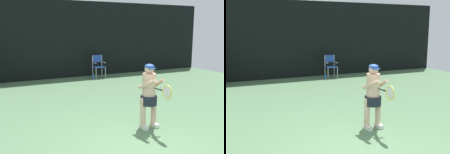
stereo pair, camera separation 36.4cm
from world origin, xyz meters
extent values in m
cube|color=black|center=(0.00, 8.50, 1.80)|extent=(18.00, 0.12, 3.60)
cylinder|color=#B7B7BC|center=(2.23, 7.46, 0.26)|extent=(0.04, 0.04, 0.52)
cylinder|color=#B7B7BC|center=(2.71, 7.46, 0.26)|extent=(0.04, 0.04, 0.52)
cylinder|color=#B7B7BC|center=(2.23, 7.86, 0.26)|extent=(0.04, 0.04, 0.52)
cylinder|color=#B7B7BC|center=(2.71, 7.86, 0.26)|extent=(0.04, 0.04, 0.52)
cube|color=#2647A1|center=(2.47, 7.66, 0.54)|extent=(0.52, 0.44, 0.03)
cylinder|color=#B7B7BC|center=(2.23, 7.86, 0.80)|extent=(0.04, 0.04, 0.56)
cylinder|color=#B7B7BC|center=(2.71, 7.86, 0.80)|extent=(0.04, 0.04, 0.56)
cube|color=#2647A1|center=(2.47, 7.86, 0.91)|extent=(0.48, 0.02, 0.34)
cylinder|color=#B7B7BC|center=(2.23, 7.66, 0.74)|extent=(0.04, 0.44, 0.04)
cylinder|color=#B7B7BC|center=(2.71, 7.66, 0.74)|extent=(0.04, 0.44, 0.04)
cylinder|color=blue|center=(2.09, 7.47, 0.12)|extent=(0.07, 0.07, 0.24)
cylinder|color=black|center=(2.09, 7.47, 0.25)|extent=(0.03, 0.03, 0.03)
cube|color=white|center=(0.75, 1.18, 0.04)|extent=(0.11, 0.26, 0.09)
cube|color=white|center=(1.05, 1.18, 0.04)|extent=(0.11, 0.26, 0.09)
cylinder|color=#DBB293|center=(0.75, 1.23, 0.37)|extent=(0.13, 0.13, 0.74)
cylinder|color=#DBB293|center=(1.05, 1.23, 0.37)|extent=(0.13, 0.13, 0.74)
cylinder|color=black|center=(0.90, 1.23, 0.66)|extent=(0.39, 0.39, 0.22)
cylinder|color=#DBB293|center=(0.90, 1.23, 1.02)|extent=(0.31, 0.31, 0.56)
sphere|color=#DBB293|center=(0.90, 1.23, 1.40)|extent=(0.22, 0.22, 0.22)
ellipsoid|color=#284C93|center=(0.90, 1.23, 1.46)|extent=(0.22, 0.22, 0.12)
cube|color=#284C93|center=(0.90, 1.13, 1.43)|extent=(0.17, 0.12, 0.02)
cylinder|color=#DBB293|center=(0.73, 1.06, 1.09)|extent=(0.21, 0.51, 0.29)
cylinder|color=#DBB293|center=(1.06, 1.06, 1.09)|extent=(0.21, 0.51, 0.29)
cylinder|color=white|center=(1.08, 0.94, 0.99)|extent=(0.13, 0.11, 0.12)
cylinder|color=black|center=(0.94, 0.91, 0.98)|extent=(0.03, 0.28, 0.03)
torus|color=#CFD441|center=(0.94, 0.61, 0.98)|extent=(0.02, 0.31, 0.31)
ellipsoid|color=silver|center=(0.94, 0.61, 0.98)|extent=(0.01, 0.26, 0.26)
camera|label=1|loc=(-2.56, -3.76, 2.30)|focal=42.47mm
camera|label=2|loc=(-2.23, -3.91, 2.30)|focal=42.47mm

